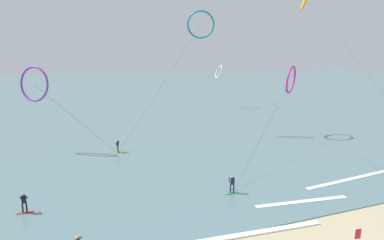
{
  "coord_description": "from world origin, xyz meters",
  "views": [
    {
      "loc": [
        -12.86,
        -11.3,
        12.53
      ],
      "look_at": [
        0.0,
        22.38,
        5.28
      ],
      "focal_mm": 31.03,
      "sensor_mm": 36.0,
      "label": 1
    }
  ],
  "objects_px": {
    "kite_violet": "(34,84)",
    "surfer_lime": "(118,147)",
    "surfer_crimson": "(24,204)",
    "surfer_emerald": "(232,186)",
    "kite_ivory": "(219,72)",
    "kite_magenta": "(291,80)",
    "kite_teal": "(201,25)"
  },
  "relations": [
    {
      "from": "kite_ivory",
      "to": "surfer_emerald",
      "type": "bearing_deg",
      "value": -15.9
    },
    {
      "from": "surfer_lime",
      "to": "surfer_crimson",
      "type": "bearing_deg",
      "value": 147.83
    },
    {
      "from": "surfer_emerald",
      "to": "surfer_lime",
      "type": "relative_size",
      "value": 1.0
    },
    {
      "from": "kite_violet",
      "to": "kite_teal",
      "type": "bearing_deg",
      "value": 45.33
    },
    {
      "from": "kite_violet",
      "to": "kite_teal",
      "type": "xyz_separation_m",
      "value": [
        22.98,
        1.87,
        7.89
      ]
    },
    {
      "from": "surfer_emerald",
      "to": "surfer_crimson",
      "type": "height_order",
      "value": "same"
    },
    {
      "from": "kite_violet",
      "to": "surfer_crimson",
      "type": "bearing_deg",
      "value": -49.68
    },
    {
      "from": "kite_violet",
      "to": "kite_ivory",
      "type": "relative_size",
      "value": 0.22
    },
    {
      "from": "surfer_emerald",
      "to": "kite_magenta",
      "type": "height_order",
      "value": "kite_magenta"
    },
    {
      "from": "surfer_emerald",
      "to": "kite_magenta",
      "type": "relative_size",
      "value": 0.08
    },
    {
      "from": "kite_magenta",
      "to": "kite_violet",
      "type": "height_order",
      "value": "kite_violet"
    },
    {
      "from": "surfer_crimson",
      "to": "surfer_lime",
      "type": "xyz_separation_m",
      "value": [
        9.41,
        13.95,
        0.0
      ]
    },
    {
      "from": "kite_magenta",
      "to": "surfer_emerald",
      "type": "bearing_deg",
      "value": 4.07
    },
    {
      "from": "kite_violet",
      "to": "kite_ivory",
      "type": "xyz_separation_m",
      "value": [
        36.79,
        24.11,
        -0.44
      ]
    },
    {
      "from": "surfer_crimson",
      "to": "kite_ivory",
      "type": "xyz_separation_m",
      "value": [
        36.9,
        41.87,
        7.56
      ]
    },
    {
      "from": "surfer_emerald",
      "to": "surfer_lime",
      "type": "distance_m",
      "value": 18.21
    },
    {
      "from": "surfer_crimson",
      "to": "kite_ivory",
      "type": "relative_size",
      "value": 0.03
    },
    {
      "from": "surfer_lime",
      "to": "kite_ivory",
      "type": "height_order",
      "value": "kite_ivory"
    },
    {
      "from": "surfer_crimson",
      "to": "kite_violet",
      "type": "height_order",
      "value": "kite_violet"
    },
    {
      "from": "kite_magenta",
      "to": "kite_ivory",
      "type": "bearing_deg",
      "value": -130.98
    },
    {
      "from": "surfer_lime",
      "to": "kite_ivory",
      "type": "xyz_separation_m",
      "value": [
        27.49,
        27.91,
        7.56
      ]
    },
    {
      "from": "kite_violet",
      "to": "surfer_lime",
      "type": "bearing_deg",
      "value": 18.42
    },
    {
      "from": "kite_magenta",
      "to": "kite_teal",
      "type": "distance_m",
      "value": 15.78
    },
    {
      "from": "surfer_emerald",
      "to": "kite_teal",
      "type": "height_order",
      "value": "kite_teal"
    },
    {
      "from": "surfer_crimson",
      "to": "kite_violet",
      "type": "bearing_deg",
      "value": 89.99
    },
    {
      "from": "surfer_emerald",
      "to": "kite_teal",
      "type": "relative_size",
      "value": 0.09
    },
    {
      "from": "kite_magenta",
      "to": "surfer_lime",
      "type": "bearing_deg",
      "value": -38.28
    },
    {
      "from": "surfer_emerald",
      "to": "kite_teal",
      "type": "bearing_deg",
      "value": -80.45
    },
    {
      "from": "surfer_emerald",
      "to": "kite_ivory",
      "type": "bearing_deg",
      "value": -89.41
    },
    {
      "from": "kite_ivory",
      "to": "surfer_lime",
      "type": "bearing_deg",
      "value": -36.48
    },
    {
      "from": "kite_teal",
      "to": "surfer_emerald",
      "type": "bearing_deg",
      "value": 94.89
    },
    {
      "from": "surfer_emerald",
      "to": "surfer_lime",
      "type": "bearing_deg",
      "value": -40.28
    }
  ]
}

